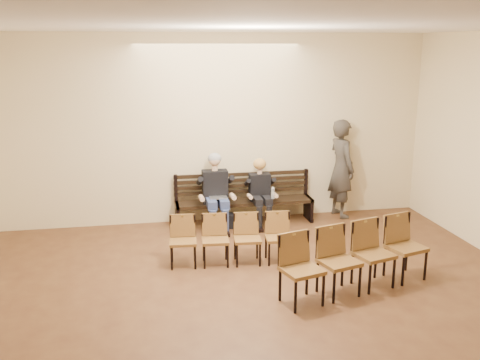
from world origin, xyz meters
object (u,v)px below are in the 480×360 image
Objects in this scene: bench at (244,212)px; seated_woman at (261,196)px; water_bottle at (273,199)px; chair_row_front at (231,240)px; chair_row_back at (357,258)px; bag at (236,221)px; laptop at (218,199)px; passerby at (342,161)px; seated_man at (216,191)px.

bench is 2.34× the size of seated_woman.
water_bottle is 1.80m from chair_row_front.
chair_row_front is at bearing 125.36° from chair_row_back.
seated_woman is 1.94m from chair_row_front.
bench is 1.38× the size of chair_row_front.
bag is (-0.65, 0.17, -0.43)m from water_bottle.
laptop is 0.55m from bag.
bench is at bearing 157.19° from seated_woman.
chair_row_back is at bearing 151.75° from passerby.
water_bottle is at bearing 1.26° from laptop.
seated_man is at bearing 94.23° from chair_row_front.
bag is 3.10m from chair_row_back.
seated_woman is (0.84, 0.00, -0.13)m from seated_man.
seated_woman is at bearing 0.00° from seated_man.
seated_woman is 0.59× the size of chair_row_front.
water_bottle is 1.65m from passerby.
seated_man is 4.35× the size of laptop.
bench is at bearing 12.17° from seated_man.
bench is 8.25× the size of laptop.
water_bottle is (0.17, -0.26, 0.00)m from seated_woman.
chair_row_back is at bearing -53.22° from laptop.
chair_row_back is at bearing -79.49° from water_bottle.
seated_woman reaches higher than water_bottle.
bench is 0.30m from bag.
chair_row_front is at bearing -82.24° from laptop.
water_bottle is at bearing 96.90° from passerby.
seated_woman is 0.82m from laptop.
passerby is (2.46, 0.34, 0.54)m from laptop.
seated_man is (-0.56, -0.12, 0.46)m from bench.
chair_row_front reaches higher than bench.
chair_row_back reaches higher than water_bottle.
water_bottle is at bearing 59.91° from chair_row_front.
seated_man is at bearing 83.98° from passerby.
chair_row_back is (0.50, -2.69, -0.10)m from water_bottle.
water_bottle is 0.12× the size of chair_row_front.
passerby is (1.65, 0.22, 0.55)m from seated_woman.
bench is 0.68m from water_bottle.
bag is at bearing 87.23° from passerby.
seated_man reaches higher than bench.
seated_man reaches higher than seated_woman.
chair_row_front reaches higher than laptop.
water_bottle is 0.80m from bag.
water_bottle is 0.10× the size of chair_row_back.
seated_man is at bearing 101.16° from chair_row_back.
seated_woman reaches higher than bag.
bench is 1.15× the size of chair_row_back.
bag is at bearing -14.07° from seated_man.
chair_row_back is (1.15, -2.86, 0.34)m from bag.
bag is 0.15× the size of chair_row_back.
chair_row_front is at bearing -102.80° from bag.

